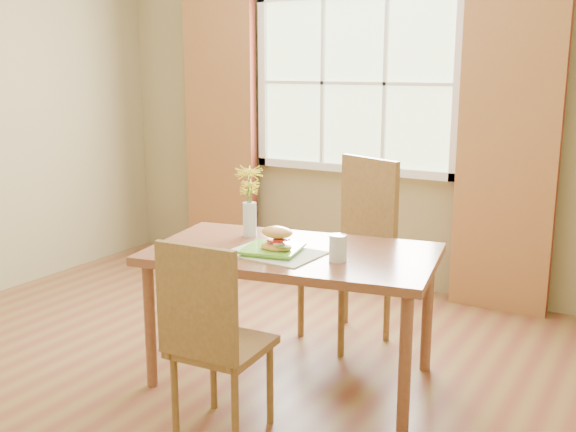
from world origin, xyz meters
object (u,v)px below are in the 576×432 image
Objects in this scene: dining_table at (292,264)px; flower_vase at (249,195)px; croissant_sandwich at (277,239)px; chair_far at (356,241)px; chair_near at (212,333)px; water_glass at (338,249)px.

flower_vase is (-0.35, 0.13, 0.31)m from dining_table.
croissant_sandwich reaches higher than dining_table.
chair_far is 6.13× the size of croissant_sandwich.
water_glass is (0.28, 0.64, 0.26)m from chair_near.
dining_table is at bearing 86.75° from chair_near.
water_glass is at bearing 62.44° from chair_near.
water_glass is (0.29, -0.06, 0.13)m from dining_table.
chair_near is (0.01, -0.70, -0.13)m from dining_table.
croissant_sandwich is at bearing -168.90° from water_glass.
chair_near is 0.64m from croissant_sandwich.
water_glass is at bearing -49.71° from chair_far.
chair_far is 2.83× the size of flower_vase.
chair_near is at bearing -100.19° from dining_table.
dining_table is 0.71m from chair_far.
chair_near is 0.75m from water_glass.
dining_table is 1.71× the size of chair_near.
chair_near is at bearing -69.14° from chair_far.
flower_vase is at bearing 163.32° from water_glass.
dining_table is 0.32m from water_glass.
chair_far is 0.85m from croissant_sandwich.
chair_far reaches higher than chair_near.
croissant_sandwich is 1.37× the size of water_glass.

